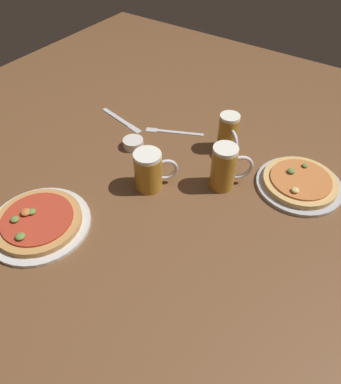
# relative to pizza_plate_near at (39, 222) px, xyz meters

# --- Properties ---
(ground_plane) EXTENTS (2.40, 2.40, 0.03)m
(ground_plane) POSITION_rel_pizza_plate_near_xyz_m (0.25, 0.32, -0.03)
(ground_plane) COLOR brown
(pizza_plate_near) EXTENTS (0.30, 0.30, 0.05)m
(pizza_plate_near) POSITION_rel_pizza_plate_near_xyz_m (0.00, 0.00, 0.00)
(pizza_plate_near) COLOR silver
(pizza_plate_near) RESTS_ON ground_plane
(pizza_plate_far) EXTENTS (0.28, 0.28, 0.05)m
(pizza_plate_far) POSITION_rel_pizza_plate_near_xyz_m (0.57, 0.59, 0.00)
(pizza_plate_far) COLOR #B2B2B7
(pizza_plate_far) RESTS_ON ground_plane
(beer_mug_dark) EXTENTS (0.12, 0.11, 0.15)m
(beer_mug_dark) POSITION_rel_pizza_plate_near_xyz_m (0.36, 0.46, 0.06)
(beer_mug_dark) COLOR #B27A23
(beer_mug_dark) RESTS_ON ground_plane
(beer_mug_amber) EXTENTS (0.12, 0.12, 0.13)m
(beer_mug_amber) POSITION_rel_pizza_plate_near_xyz_m (0.17, 0.32, 0.05)
(beer_mug_amber) COLOR #B27A23
(beer_mug_amber) RESTS_ON ground_plane
(beer_mug_pale) EXTENTS (0.11, 0.10, 0.14)m
(beer_mug_pale) POSITION_rel_pizza_plate_near_xyz_m (0.28, 0.64, 0.05)
(beer_mug_pale) COLOR #B27A23
(beer_mug_pale) RESTS_ON ground_plane
(ramekin_sauce) EXTENTS (0.07, 0.07, 0.03)m
(ramekin_sauce) POSITION_rel_pizza_plate_near_xyz_m (-0.01, 0.45, -0.00)
(ramekin_sauce) COLOR silver
(ramekin_sauce) RESTS_ON ground_plane
(fork_left) EXTENTS (0.21, 0.11, 0.01)m
(fork_left) POSITION_rel_pizza_plate_near_xyz_m (0.06, 0.61, -0.01)
(fork_left) COLOR silver
(fork_left) RESTS_ON ground_plane
(knife_right) EXTENTS (0.23, 0.07, 0.01)m
(knife_right) POSITION_rel_pizza_plate_near_xyz_m (-0.16, 0.56, -0.01)
(knife_right) COLOR silver
(knife_right) RESTS_ON ground_plane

